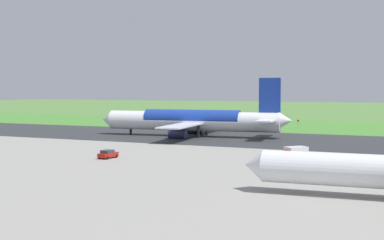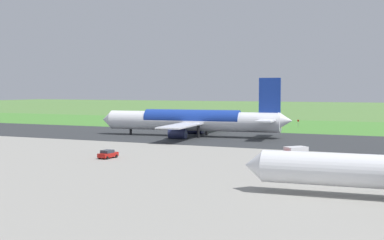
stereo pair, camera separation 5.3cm
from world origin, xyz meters
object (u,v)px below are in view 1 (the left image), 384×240
Objects in this scene: service_truck_baggage at (293,154)px; service_car_ops at (108,154)px; airliner_main at (193,121)px; traffic_cone_orange at (282,127)px; service_car_followme at (290,166)px; no_stopping_sign at (298,123)px.

service_truck_baggage is 33.71m from service_car_ops.
traffic_cone_orange is (-13.74, -42.28, -4.08)m from airliner_main.
airliner_main reaches higher than service_truck_baggage.
traffic_cone_orange is at bearing -74.99° from service_car_followme.
service_truck_baggage is at bearing -163.00° from service_car_ops.
service_truck_baggage is at bearing 101.80° from no_stopping_sign.
service_truck_baggage is 82.44m from traffic_cone_orange.
service_car_followme is at bearing 105.01° from traffic_cone_orange.
service_car_ops is at bearing 17.00° from service_truck_baggage.
service_car_followme is 93.74m from traffic_cone_orange.
service_car_ops is (34.43, -1.26, 0.00)m from service_car_followme.
traffic_cone_orange is (24.27, -90.54, -0.57)m from service_car_followme.
service_car_followme reaches higher than traffic_cone_orange.
service_car_followme is 1.05× the size of service_car_ops.
airliner_main is 61.53m from service_car_followme.
no_stopping_sign is at bearing -151.43° from traffic_cone_orange.
service_car_followme and service_car_ops have the same top height.
service_truck_baggage reaches higher than service_car_followme.
traffic_cone_orange is at bearing 28.57° from no_stopping_sign.
service_car_ops is at bearing 94.35° from airliner_main.
no_stopping_sign is (-18.67, -44.97, -2.81)m from airliner_main.
service_car_followme is at bearing 101.18° from service_truck_baggage.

